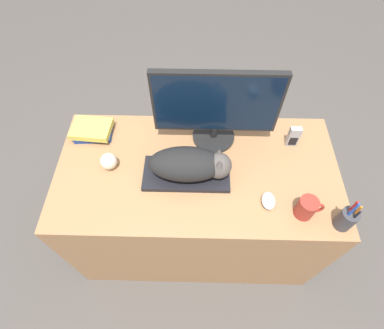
# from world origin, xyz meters

# --- Properties ---
(ground_plane) EXTENTS (12.00, 12.00, 0.00)m
(ground_plane) POSITION_xyz_m (0.00, 0.00, 0.00)
(ground_plane) COLOR #4C4742
(desk) EXTENTS (1.34, 0.67, 0.78)m
(desk) POSITION_xyz_m (0.00, 0.34, 0.39)
(desk) COLOR #9E7047
(desk) RESTS_ON ground_plane
(keyboard) EXTENTS (0.40, 0.18, 0.02)m
(keyboard) POSITION_xyz_m (-0.05, 0.30, 0.79)
(keyboard) COLOR black
(keyboard) RESTS_ON desk
(cat) EXTENTS (0.37, 0.17, 0.14)m
(cat) POSITION_xyz_m (-0.02, 0.30, 0.87)
(cat) COLOR black
(cat) RESTS_ON keyboard
(monitor) EXTENTS (0.57, 0.21, 0.41)m
(monitor) POSITION_xyz_m (0.08, 0.53, 1.00)
(monitor) COLOR black
(monitor) RESTS_ON desk
(computer_mouse) EXTENTS (0.06, 0.09, 0.04)m
(computer_mouse) POSITION_xyz_m (0.31, 0.17, 0.80)
(computer_mouse) COLOR silver
(computer_mouse) RESTS_ON desk
(coffee_mug) EXTENTS (0.11, 0.08, 0.10)m
(coffee_mug) POSITION_xyz_m (0.46, 0.12, 0.83)
(coffee_mug) COLOR #9E2D23
(coffee_mug) RESTS_ON desk
(pen_cup) EXTENTS (0.07, 0.07, 0.20)m
(pen_cup) POSITION_xyz_m (0.61, 0.07, 0.84)
(pen_cup) COLOR #38383D
(pen_cup) RESTS_ON desk
(baseball) EXTENTS (0.08, 0.08, 0.08)m
(baseball) POSITION_xyz_m (-0.41, 0.35, 0.82)
(baseball) COLOR beige
(baseball) RESTS_ON desk
(phone) EXTENTS (0.05, 0.03, 0.12)m
(phone) POSITION_xyz_m (0.46, 0.50, 0.84)
(phone) COLOR #99999E
(phone) RESTS_ON desk
(book_stack) EXTENTS (0.20, 0.15, 0.06)m
(book_stack) POSITION_xyz_m (-0.53, 0.54, 0.81)
(book_stack) COLOR navy
(book_stack) RESTS_ON desk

